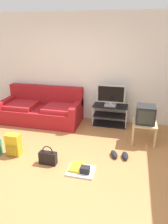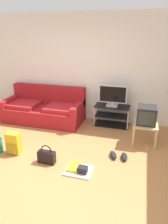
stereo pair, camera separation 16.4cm
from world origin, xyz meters
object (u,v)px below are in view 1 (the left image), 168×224
Objects in this scene: handbag at (48,157)px; crt_tv at (146,114)px; sneakers_pair at (120,155)px; side_table at (144,126)px; tv_stand at (110,115)px; backpack at (13,145)px; floor_tray at (81,170)px; couch at (42,110)px; flat_tv at (111,96)px.

crt_tv is at bearing 37.04° from handbag.
side_table is at bearing 59.22° from sneakers_pair.
backpack is at bearing -131.36° from tv_stand.
side_table reaches higher than floor_tray.
backpack is 0.77m from handbag.
crt_tv is (2.59, -0.54, 0.32)m from couch.
floor_tray is at bearing -51.05° from couch.
backpack is (0.15, -1.68, -0.10)m from couch.
crt_tv is 1.03× the size of sneakers_pair.
backpack is (-2.44, -1.14, -0.42)m from crt_tv.
handbag is at bearing 17.17° from backpack.
floor_tray reaches higher than sneakers_pair.
flat_tv is 1.50× the size of floor_tray.
couch reaches higher than backpack.
tv_stand reaches higher than handbag.
backpack is at bearing -84.98° from couch.
flat_tv is at bearing 75.15° from backpack.
side_table is (0.81, -0.73, 0.11)m from tv_stand.
couch is at bearing -175.13° from flat_tv.
sneakers_pair is (0.37, -1.47, -0.21)m from tv_stand.
backpack is at bearing 170.96° from floor_tray.
backpack is at bearing -169.18° from sneakers_pair.
floor_tray is at bearing -127.73° from crt_tv.
floor_tray is (1.39, -0.22, -0.17)m from backpack.
crt_tv is at bearing 90.00° from side_table.
floor_tray is at bearing -8.26° from handbag.
tv_stand is 2.17m from handbag.
floor_tray is at bearing -96.75° from flat_tv.
side_table is at bearing 36.68° from handbag.
crt_tv is 1.06m from sneakers_pair.
flat_tv reaches higher than floor_tray.
sneakers_pair is at bearing 22.37° from handbag.
sneakers_pair is at bearing -120.24° from crt_tv.
tv_stand is 0.52m from flat_tv.
flat_tv reaches higher than side_table.
side_table is 1.17× the size of backpack.
backpack is at bearing -131.70° from flat_tv.
tv_stand is 1.71× the size of side_table.
floor_tray is (-0.24, -2.07, -0.22)m from tv_stand.
sneakers_pair is (2.00, 0.38, -0.17)m from backpack.
crt_tv is 2.73m from backpack.
side_table is at bearing -90.00° from crt_tv.
crt_tv reaches higher than sneakers_pair.
couch is at bearing 121.88° from backpack.
flat_tv is at bearing 4.87° from couch.
tv_stand is 2.47m from backpack.
tv_stand is 1.14m from crt_tv.
sneakers_pair is at bearing -75.71° from flat_tv.
floor_tray is at bearing -96.68° from tv_stand.
tv_stand is 2.00× the size of backpack.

